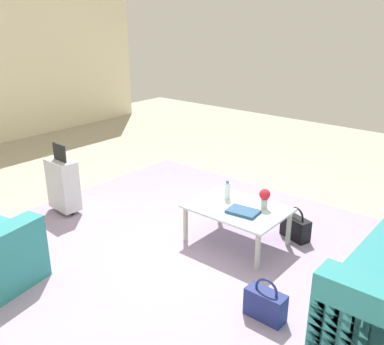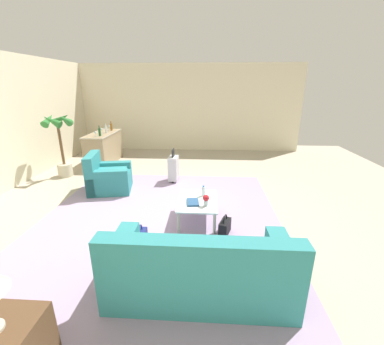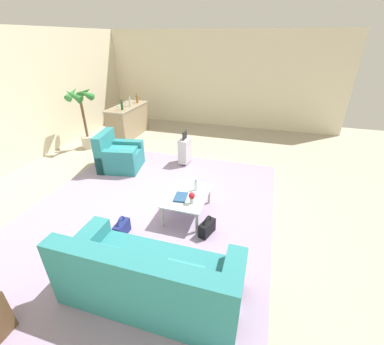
% 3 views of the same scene
% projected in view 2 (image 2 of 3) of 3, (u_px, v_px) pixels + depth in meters
% --- Properties ---
extents(ground_plane, '(12.00, 12.00, 0.00)m').
position_uv_depth(ground_plane, '(173.00, 209.00, 5.15)').
color(ground_plane, '#A89E89').
extents(wall_right, '(0.12, 8.00, 3.10)m').
position_uv_depth(wall_right, '(190.00, 108.00, 9.42)').
color(wall_right, beige).
rests_on(wall_right, ground).
extents(area_rug, '(5.20, 4.40, 0.01)m').
position_uv_depth(area_rug, '(158.00, 224.00, 4.59)').
color(area_rug, '#9984A3').
rests_on(area_rug, ground).
extents(couch, '(0.92, 2.13, 0.93)m').
position_uv_depth(couch, '(200.00, 274.00, 2.94)').
color(couch, teal).
rests_on(couch, ground).
extents(armchair, '(1.02, 1.06, 0.89)m').
position_uv_depth(armchair, '(107.00, 178.00, 5.99)').
color(armchair, teal).
rests_on(armchair, ground).
extents(coffee_table, '(0.97, 0.70, 0.41)m').
position_uv_depth(coffee_table, '(198.00, 203.00, 4.63)').
color(coffee_table, silver).
rests_on(coffee_table, ground).
extents(water_bottle, '(0.06, 0.06, 0.20)m').
position_uv_depth(water_bottle, '(203.00, 191.00, 4.76)').
color(water_bottle, silver).
rests_on(water_bottle, coffee_table).
extents(coffee_table_book, '(0.32, 0.24, 0.03)m').
position_uv_depth(coffee_table_book, '(193.00, 202.00, 4.50)').
color(coffee_table_book, navy).
rests_on(coffee_table_book, coffee_table).
extents(flower_vase, '(0.11, 0.11, 0.21)m').
position_uv_depth(flower_vase, '(206.00, 199.00, 4.35)').
color(flower_vase, '#B2B7BC').
rests_on(flower_vase, coffee_table).
extents(bar_console, '(1.65, 0.67, 0.96)m').
position_uv_depth(bar_console, '(104.00, 148.00, 8.07)').
color(bar_console, '#937F60').
rests_on(bar_console, ground).
extents(wine_glass_leftmost, '(0.08, 0.08, 0.15)m').
position_uv_depth(wine_glass_leftmost, '(96.00, 133.00, 7.35)').
color(wine_glass_leftmost, silver).
rests_on(wine_glass_leftmost, bar_console).
extents(wine_glass_left_of_centre, '(0.08, 0.08, 0.15)m').
position_uv_depth(wine_glass_left_of_centre, '(102.00, 130.00, 7.88)').
color(wine_glass_left_of_centre, silver).
rests_on(wine_glass_left_of_centre, bar_console).
extents(wine_glass_right_of_centre, '(0.08, 0.08, 0.15)m').
position_uv_depth(wine_glass_right_of_centre, '(109.00, 127.00, 8.41)').
color(wine_glass_right_of_centre, silver).
rests_on(wine_glass_right_of_centre, bar_console).
extents(wine_bottle_green, '(0.07, 0.07, 0.30)m').
position_uv_depth(wine_bottle_green, '(100.00, 132.00, 7.43)').
color(wine_bottle_green, '#194C23').
rests_on(wine_bottle_green, bar_console).
extents(wine_bottle_clear, '(0.07, 0.07, 0.30)m').
position_uv_depth(wine_bottle_clear, '(106.00, 129.00, 7.89)').
color(wine_bottle_clear, silver).
rests_on(wine_bottle_clear, bar_console).
extents(wine_bottle_amber, '(0.07, 0.07, 0.30)m').
position_uv_depth(wine_bottle_amber, '(111.00, 127.00, 8.32)').
color(wine_bottle_amber, brown).
rests_on(wine_bottle_amber, bar_console).
extents(suitcase_silver, '(0.41, 0.24, 0.85)m').
position_uv_depth(suitcase_silver, '(173.00, 168.00, 6.56)').
color(suitcase_silver, '#B7B7BC').
rests_on(suitcase_silver, ground).
extents(handbag_navy, '(0.32, 0.14, 0.36)m').
position_uv_depth(handbag_navy, '(141.00, 238.00, 3.95)').
color(handbag_navy, navy).
rests_on(handbag_navy, ground).
extents(handbag_black, '(0.35, 0.23, 0.36)m').
position_uv_depth(handbag_black, '(225.00, 227.00, 4.27)').
color(handbag_black, black).
rests_on(handbag_black, ground).
extents(potted_palm, '(0.64, 0.64, 1.72)m').
position_uv_depth(potted_palm, '(60.00, 141.00, 6.72)').
color(potted_palm, '#BCB299').
rests_on(potted_palm, ground).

